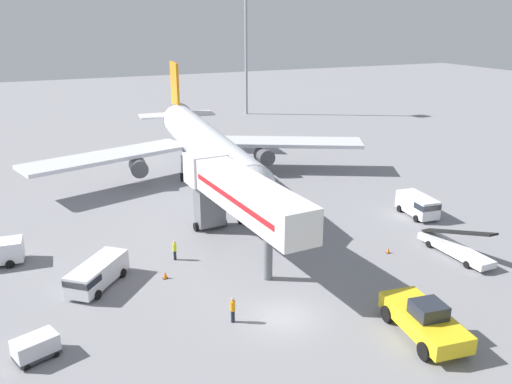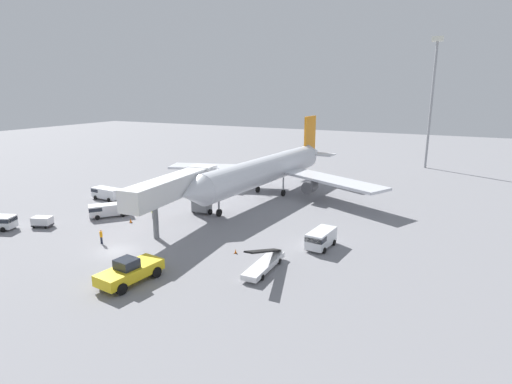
% 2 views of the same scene
% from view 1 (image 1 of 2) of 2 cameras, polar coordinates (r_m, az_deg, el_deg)
% --- Properties ---
extents(ground_plane, '(300.00, 300.00, 0.00)m').
position_cam_1_polar(ground_plane, '(36.08, 3.05, -13.44)').
color(ground_plane, gray).
extents(airplane_at_gate, '(42.01, 44.55, 12.79)m').
position_cam_1_polar(airplane_at_gate, '(63.09, -5.76, 5.29)').
color(airplane_at_gate, silver).
rests_on(airplane_at_gate, ground).
extents(jet_bridge, '(4.50, 18.43, 7.16)m').
position_cam_1_polar(jet_bridge, '(43.02, -2.13, -0.07)').
color(jet_bridge, silver).
rests_on(jet_bridge, ground).
extents(pushback_tug, '(3.57, 6.76, 2.50)m').
position_cam_1_polar(pushback_tug, '(35.19, 17.87, -13.12)').
color(pushback_tug, yellow).
rests_on(pushback_tug, ground).
extents(belt_loader_truck, '(1.90, 7.27, 3.37)m').
position_cam_1_polar(belt_loader_truck, '(47.09, 20.87, -5.62)').
color(belt_loader_truck, white).
rests_on(belt_loader_truck, ground).
extents(service_van_far_right, '(2.70, 4.91, 2.08)m').
position_cam_1_polar(service_van_far_right, '(54.82, 17.26, -1.34)').
color(service_van_far_right, white).
rests_on(service_van_far_right, ground).
extents(service_van_outer_left, '(5.17, 5.59, 1.87)m').
position_cam_1_polar(service_van_outer_left, '(40.84, -16.99, -8.49)').
color(service_van_outer_left, silver).
rests_on(service_van_outer_left, ground).
extents(baggage_cart_mid_left, '(2.80, 2.24, 1.41)m').
position_cam_1_polar(baggage_cart_mid_left, '(34.43, -22.87, -15.26)').
color(baggage_cart_mid_left, '#38383D').
rests_on(baggage_cart_mid_left, ground).
extents(ground_crew_worker_foreground, '(0.48, 0.48, 1.79)m').
position_cam_1_polar(ground_crew_worker_foreground, '(35.08, -2.55, -12.64)').
color(ground_crew_worker_foreground, '#1E2333').
rests_on(ground_crew_worker_foreground, ground).
extents(ground_crew_worker_midground, '(0.40, 0.40, 1.68)m').
position_cam_1_polar(ground_crew_worker_midground, '(43.76, -8.85, -6.25)').
color(ground_crew_worker_midground, '#1E2333').
rests_on(ground_crew_worker_midground, ground).
extents(safety_cone_alpha, '(0.32, 0.32, 0.50)m').
position_cam_1_polar(safety_cone_alpha, '(46.08, 14.20, -6.18)').
color(safety_cone_alpha, black).
rests_on(safety_cone_alpha, ground).
extents(safety_cone_bravo, '(0.39, 0.39, 0.60)m').
position_cam_1_polar(safety_cone_bravo, '(41.20, -9.86, -8.89)').
color(safety_cone_bravo, black).
rests_on(safety_cone_bravo, ground).
extents(apron_light_mast, '(2.40, 2.40, 29.37)m').
position_cam_1_polar(apron_light_mast, '(106.88, -1.11, 19.11)').
color(apron_light_mast, '#93969B').
rests_on(apron_light_mast, ground).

